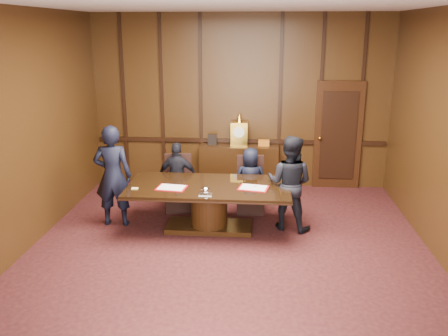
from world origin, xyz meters
name	(u,v)px	position (x,y,z in m)	size (l,w,h in m)	color
room	(233,141)	(0.07, 0.14, 1.72)	(7.00, 7.04, 3.50)	black
sideboard	(239,165)	(0.00, 3.26, 0.49)	(1.60, 0.45, 1.54)	black
conference_table	(209,200)	(-0.38, 1.10, 0.51)	(2.62, 1.32, 0.76)	black
folder_left	(172,188)	(-0.95, 0.90, 0.77)	(0.50, 0.38, 0.02)	#AA0F14
folder_right	(253,188)	(0.34, 1.00, 0.77)	(0.51, 0.41, 0.02)	#AA0F14
inkstand	(206,191)	(-0.38, 0.65, 0.81)	(0.20, 0.14, 0.12)	white
notepad	(135,188)	(-1.52, 0.83, 0.77)	(0.10, 0.07, 0.01)	#F6D478
chair_left	(179,193)	(-1.03, 1.98, 0.29)	(0.56, 0.56, 0.99)	black
chair_right	(250,195)	(0.27, 1.98, 0.29)	(0.51, 0.51, 0.99)	black
signatory_left	(178,177)	(-1.03, 1.90, 0.63)	(0.74, 0.31, 1.26)	black
signatory_right	(250,181)	(0.27, 1.90, 0.59)	(0.58, 0.38, 1.19)	black
witness_left	(113,176)	(-1.98, 1.18, 0.85)	(0.62, 0.41, 1.70)	black
witness_right	(290,183)	(0.92, 1.25, 0.78)	(0.76, 0.59, 1.56)	black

